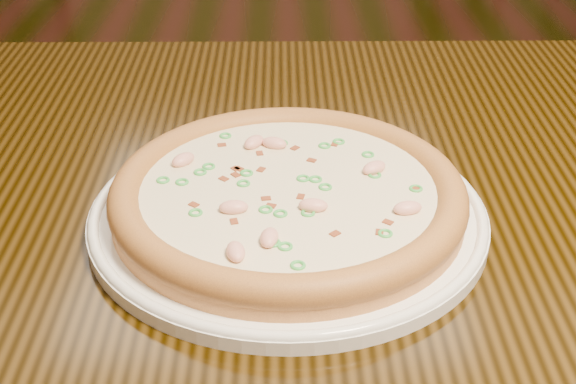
{
  "coord_description": "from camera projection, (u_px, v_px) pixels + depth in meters",
  "views": [
    {
      "loc": [
        0.09,
        -1.24,
        1.13
      ],
      "look_at": [
        0.1,
        -0.65,
        0.78
      ],
      "focal_mm": 50.0,
      "sensor_mm": 36.0,
      "label": 1
    }
  ],
  "objects": [
    {
      "name": "ground",
      "position": [
        238.0,
        357.0,
        1.64
      ],
      "size": [
        9.0,
        9.0,
        0.0
      ],
      "primitive_type": "plane",
      "color": "black"
    },
    {
      "name": "plate",
      "position": [
        288.0,
        213.0,
        0.7
      ],
      "size": [
        0.34,
        0.34,
        0.02
      ],
      "color": "white",
      "rests_on": "hero_table"
    },
    {
      "name": "hero_table",
      "position": [
        408.0,
        277.0,
        0.8
      ],
      "size": [
        1.2,
        0.8,
        0.75
      ],
      "color": "black",
      "rests_on": "ground"
    },
    {
      "name": "pizza",
      "position": [
        288.0,
        195.0,
        0.69
      ],
      "size": [
        0.31,
        0.31,
        0.03
      ],
      "color": "#D29247",
      "rests_on": "plate"
    }
  ]
}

